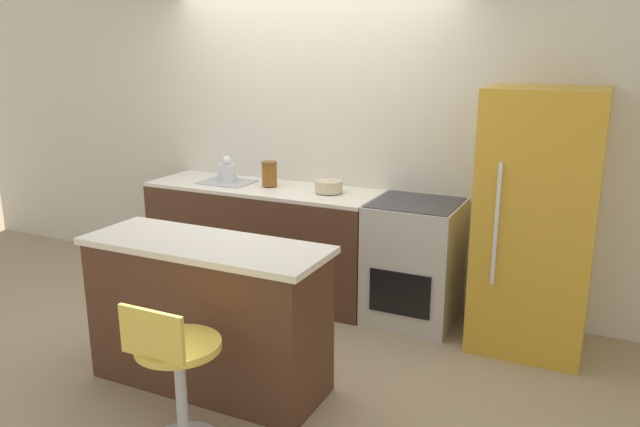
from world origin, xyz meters
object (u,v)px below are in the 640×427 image
(refrigerator, at_px, (537,222))
(mixing_bowl, at_px, (329,186))
(stool_chair, at_px, (177,376))
(oven_range, at_px, (414,262))
(kettle, at_px, (227,171))

(refrigerator, bearing_deg, mixing_bowl, 177.98)
(stool_chair, bearing_deg, oven_range, 74.33)
(oven_range, height_order, mixing_bowl, mixing_bowl)
(stool_chair, distance_m, mixing_bowl, 2.21)
(kettle, relative_size, mixing_bowl, 1.00)
(kettle, height_order, mixing_bowl, kettle)
(oven_range, distance_m, mixing_bowl, 0.89)
(oven_range, bearing_deg, kettle, 179.19)
(mixing_bowl, bearing_deg, refrigerator, -2.02)
(stool_chair, bearing_deg, mixing_bowl, 93.66)
(stool_chair, xyz_separation_m, kettle, (-1.10, 2.14, 0.60))
(oven_range, xyz_separation_m, stool_chair, (-0.59, -2.11, -0.04))
(mixing_bowl, bearing_deg, oven_range, -1.88)
(oven_range, xyz_separation_m, refrigerator, (0.87, -0.03, 0.44))
(oven_range, xyz_separation_m, mixing_bowl, (-0.73, 0.02, 0.52))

